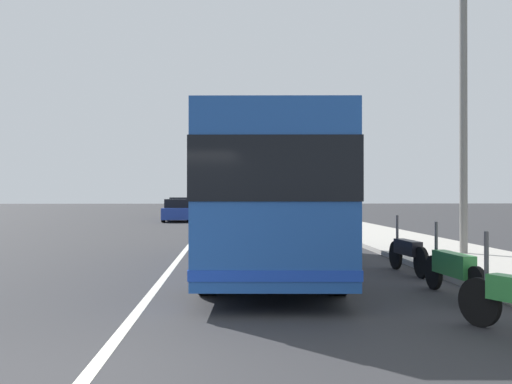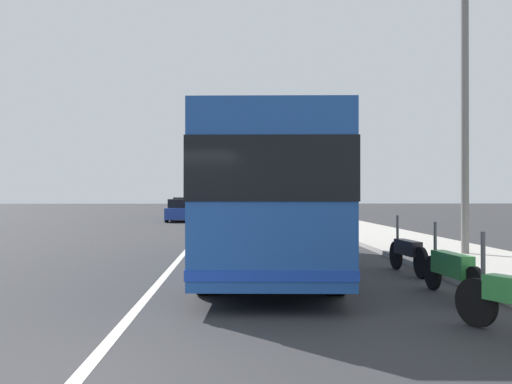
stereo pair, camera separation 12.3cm
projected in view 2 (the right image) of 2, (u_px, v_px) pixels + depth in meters
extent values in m
cube|color=#B2ADA3|center=(459.00, 257.00, 15.47)|extent=(110.00, 3.60, 0.14)
cube|color=silver|center=(178.00, 260.00, 15.17)|extent=(110.00, 0.16, 0.01)
cube|color=#1E4C9E|center=(269.00, 195.00, 13.41)|extent=(10.80, 3.06, 2.82)
cube|color=black|center=(269.00, 179.00, 13.41)|extent=(10.84, 3.10, 0.95)
cube|color=#193FB2|center=(269.00, 244.00, 13.40)|extent=(10.83, 3.09, 0.16)
cylinder|color=black|center=(230.00, 237.00, 16.84)|extent=(1.02, 0.36, 1.00)
cylinder|color=black|center=(307.00, 237.00, 16.80)|extent=(1.02, 0.36, 1.00)
cylinder|color=black|center=(206.00, 266.00, 10.00)|extent=(1.02, 0.36, 1.00)
cylinder|color=black|center=(335.00, 266.00, 9.96)|extent=(1.02, 0.36, 1.00)
cylinder|color=black|center=(476.00, 303.00, 7.53)|extent=(0.62, 0.36, 0.65)
cylinder|color=#4C4C51|center=(483.00, 258.00, 7.43)|extent=(0.06, 0.06, 0.70)
cylinder|color=black|center=(433.00, 273.00, 10.52)|extent=(0.63, 0.12, 0.63)
cylinder|color=black|center=(475.00, 287.00, 8.92)|extent=(0.63, 0.12, 0.63)
cube|color=#338C3F|center=(452.00, 264.00, 9.72)|extent=(1.22, 0.32, 0.39)
cylinder|color=#4C4C51|center=(435.00, 241.00, 10.40)|extent=(0.06, 0.06, 0.70)
cylinder|color=black|center=(396.00, 255.00, 13.38)|extent=(0.66, 0.13, 0.66)
cylinder|color=black|center=(421.00, 263.00, 11.93)|extent=(0.66, 0.13, 0.66)
cube|color=black|center=(408.00, 248.00, 12.66)|extent=(1.11, 0.33, 0.33)
cylinder|color=#4C4C51|center=(398.00, 230.00, 13.28)|extent=(0.06, 0.06, 0.70)
cube|color=navy|center=(181.00, 213.00, 37.58)|extent=(4.02, 1.79, 0.74)
cube|color=black|center=(182.00, 203.00, 37.77)|extent=(2.02, 1.65, 0.56)
cylinder|color=black|center=(192.00, 217.00, 36.28)|extent=(0.64, 0.22, 0.64)
cylinder|color=black|center=(167.00, 217.00, 36.22)|extent=(0.64, 0.22, 0.64)
cylinder|color=black|center=(195.00, 216.00, 38.93)|extent=(0.64, 0.22, 0.64)
cylinder|color=black|center=(171.00, 216.00, 38.87)|extent=(0.64, 0.22, 0.64)
cube|color=navy|center=(185.00, 210.00, 43.99)|extent=(4.28, 1.98, 0.81)
cube|color=black|center=(185.00, 201.00, 44.07)|extent=(2.25, 1.76, 0.57)
cylinder|color=black|center=(195.00, 214.00, 42.67)|extent=(0.65, 0.24, 0.64)
cylinder|color=black|center=(173.00, 214.00, 42.54)|extent=(0.65, 0.24, 0.64)
cylinder|color=black|center=(196.00, 213.00, 45.44)|extent=(0.65, 0.24, 0.64)
cylinder|color=black|center=(175.00, 213.00, 45.31)|extent=(0.65, 0.24, 0.64)
cube|color=navy|center=(244.00, 207.00, 55.04)|extent=(4.26, 2.13, 0.75)
cube|color=black|center=(244.00, 200.00, 54.90)|extent=(2.33, 1.87, 0.59)
cylinder|color=black|center=(234.00, 209.00, 56.32)|extent=(0.65, 0.26, 0.64)
cylinder|color=black|center=(252.00, 209.00, 56.49)|extent=(0.65, 0.26, 0.64)
cylinder|color=black|center=(236.00, 210.00, 53.59)|extent=(0.65, 0.26, 0.64)
cylinder|color=black|center=(254.00, 210.00, 53.76)|extent=(0.65, 0.26, 0.64)
cube|color=red|center=(242.00, 209.00, 46.88)|extent=(4.69, 1.81, 0.85)
cube|color=black|center=(242.00, 201.00, 46.72)|extent=(2.26, 1.64, 0.53)
cylinder|color=black|center=(232.00, 212.00, 48.38)|extent=(0.64, 0.23, 0.64)
cylinder|color=black|center=(251.00, 212.00, 48.46)|extent=(0.64, 0.23, 0.64)
cylinder|color=black|center=(232.00, 213.00, 45.30)|extent=(0.64, 0.23, 0.64)
cylinder|color=black|center=(252.00, 213.00, 45.38)|extent=(0.64, 0.23, 0.64)
cylinder|color=slate|center=(465.00, 97.00, 15.73)|extent=(0.21, 0.21, 8.94)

